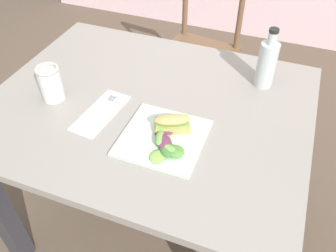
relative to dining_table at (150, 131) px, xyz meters
The scene contains 10 objects.
ground_plane 0.62m from the dining_table, ahead, with size 8.02×8.02×0.00m, color brown.
dining_table is the anchor object (origin of this frame).
chair_wooden_far 0.89m from the dining_table, 94.19° to the left, with size 0.46×0.46×0.87m.
plate_lunch 0.23m from the dining_table, 51.98° to the right, with size 0.25×0.25×0.01m, color beige.
sandwich_half_front 0.24m from the dining_table, 39.87° to the right, with size 0.12×0.10×0.06m.
salad_mixed_greens 0.28m from the dining_table, 53.14° to the right, with size 0.13×0.16×0.03m.
napkin_folded 0.21m from the dining_table, 139.62° to the right, with size 0.09×0.23×0.00m, color white.
fork_on_napkin 0.21m from the dining_table, 144.40° to the right, with size 0.03×0.19×0.00m.
bottle_cold_brew 0.48m from the dining_table, 35.23° to the left, with size 0.07×0.07×0.22m.
mason_jar_iced_tea 0.38m from the dining_table, 163.79° to the right, with size 0.08×0.08×0.13m.
Camera 1 is at (0.29, -0.85, 1.51)m, focal length 37.39 mm.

